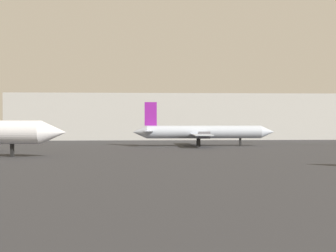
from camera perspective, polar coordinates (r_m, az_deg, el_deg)
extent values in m
cone|color=white|center=(64.97, -13.83, -0.76)|extent=(3.94, 3.66, 3.22)
cube|color=black|center=(67.10, -18.53, -2.85)|extent=(0.49, 0.49, 1.75)
cylinder|color=#B2BCCC|center=(88.99, 4.44, -0.73)|extent=(21.83, 2.49, 2.44)
cone|color=#B2BCCC|center=(91.52, 12.06, -0.70)|extent=(2.69, 2.44, 2.44)
cone|color=#B2BCCC|center=(88.11, -3.47, -0.75)|extent=(2.69, 2.44, 2.44)
cube|color=#B2BCCC|center=(88.86, 3.74, -0.97)|extent=(3.32, 17.41, 0.17)
cube|color=#B2BCCC|center=(88.13, -2.37, -0.59)|extent=(1.75, 6.07, 0.12)
cube|color=purple|center=(88.11, -2.14, 1.50)|extent=(2.31, 0.22, 4.45)
cylinder|color=#4C4C54|center=(92.22, 3.88, -0.98)|extent=(2.17, 1.30, 1.30)
cylinder|color=#4C4C54|center=(85.67, 4.46, -1.12)|extent=(2.17, 1.30, 1.30)
cube|color=black|center=(90.31, 8.83, -1.96)|extent=(0.36, 0.36, 1.47)
cube|color=black|center=(90.35, 3.62, -1.95)|extent=(0.36, 0.36, 1.47)
cube|color=black|center=(87.49, 3.86, -2.04)|extent=(0.36, 0.36, 1.47)
cube|color=#B7B7B2|center=(123.15, 0.32, 1.13)|extent=(81.24, 20.80, 11.46)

